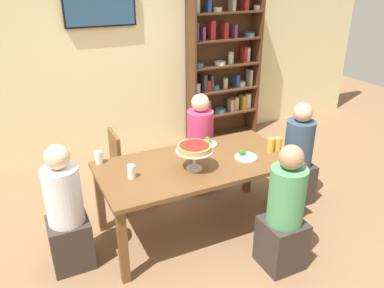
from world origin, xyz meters
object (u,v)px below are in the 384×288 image
at_px(chair_far_left, 127,165).
at_px(beer_glass_amber_short, 278,144).
at_px(television, 100,6).
at_px(diner_head_east, 297,161).
at_px(diner_far_right, 200,149).
at_px(cutlery_knife_near, 284,159).
at_px(water_glass_clear_far, 131,172).
at_px(water_glass_clear_near, 99,158).
at_px(cutlery_fork_near, 184,147).
at_px(diner_head_west, 67,217).
at_px(dining_table, 197,171).
at_px(salad_plate_far_diner, 208,143).
at_px(bookshelf, 223,64).
at_px(salad_plate_near_diner, 245,156).
at_px(beer_glass_amber_tall, 271,145).
at_px(diner_near_right, 284,217).
at_px(deep_dish_pizza_stand, 194,149).

xyz_separation_m(chair_far_left, beer_glass_amber_short, (1.32, -0.82, 0.32)).
distance_m(television, diner_head_east, 2.98).
distance_m(diner_far_right, cutlery_knife_near, 1.12).
bearing_deg(water_glass_clear_far, diner_far_right, 35.68).
xyz_separation_m(water_glass_clear_near, cutlery_fork_near, (0.86, -0.02, -0.06)).
relative_size(diner_far_right, cutlery_fork_near, 6.39).
bearing_deg(diner_head_west, dining_table, -0.82).
bearing_deg(salad_plate_far_diner, water_glass_clear_near, 176.69).
bearing_deg(beer_glass_amber_short, cutlery_knife_near, -110.16).
distance_m(diner_head_west, cutlery_knife_near, 2.02).
height_order(television, water_glass_clear_near, television).
xyz_separation_m(bookshelf, chair_far_left, (-1.90, -1.29, -0.63)).
bearing_deg(salad_plate_far_diner, bookshelf, 55.91).
bearing_deg(salad_plate_near_diner, cutlery_knife_near, -32.25).
distance_m(television, salad_plate_far_diner, 2.24).
xyz_separation_m(diner_head_east, diner_far_right, (-0.81, 0.73, 0.00)).
bearing_deg(beer_glass_amber_tall, beer_glass_amber_short, -3.81).
bearing_deg(cutlery_knife_near, chair_far_left, 118.05).
relative_size(dining_table, salad_plate_far_diner, 9.01).
bearing_deg(water_glass_clear_far, chair_far_left, 77.98).
bearing_deg(water_glass_clear_near, chair_far_left, 44.53).
bearing_deg(diner_near_right, cutlery_knife_near, -35.39).
bearing_deg(cutlery_fork_near, water_glass_clear_far, 6.60).
bearing_deg(bookshelf, television, 176.81).
height_order(diner_head_west, salad_plate_near_diner, diner_head_west).
bearing_deg(water_glass_clear_far, beer_glass_amber_tall, -3.49).
height_order(salad_plate_far_diner, cutlery_fork_near, salad_plate_far_diner).
height_order(salad_plate_far_diner, beer_glass_amber_short, beer_glass_amber_short).
relative_size(water_glass_clear_near, cutlery_fork_near, 0.64).
bearing_deg(television, dining_table, -82.26).
bearing_deg(diner_head_east, deep_dish_pizza_stand, 4.64).
bearing_deg(water_glass_clear_near, television, 72.83).
xyz_separation_m(dining_table, cutlery_knife_near, (0.78, -0.30, 0.09)).
xyz_separation_m(diner_near_right, beer_glass_amber_short, (0.41, 0.67, 0.32)).
height_order(diner_far_right, beer_glass_amber_tall, diner_far_right).
bearing_deg(dining_table, cutlery_knife_near, -20.84).
bearing_deg(salad_plate_far_diner, beer_glass_amber_short, -36.72).
xyz_separation_m(dining_table, water_glass_clear_far, (-0.63, -0.01, 0.14)).
xyz_separation_m(diner_head_east, water_glass_clear_near, (-2.03, 0.38, 0.31)).
xyz_separation_m(diner_head_west, salad_plate_far_diner, (1.49, 0.30, 0.27)).
bearing_deg(diner_near_right, water_glass_clear_far, 54.30).
distance_m(cutlery_fork_near, cutlery_knife_near, 0.99).
bearing_deg(chair_far_left, dining_table, 33.33).
height_order(bookshelf, salad_plate_near_diner, bookshelf).
relative_size(bookshelf, diner_head_west, 1.92).
xyz_separation_m(chair_far_left, cutlery_knife_near, (1.25, -1.02, 0.26)).
distance_m(television, water_glass_clear_far, 2.45).
bearing_deg(television, salad_plate_far_diner, -72.36).
distance_m(bookshelf, beer_glass_amber_tall, 2.23).
height_order(diner_near_right, beer_glass_amber_short, diner_near_right).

